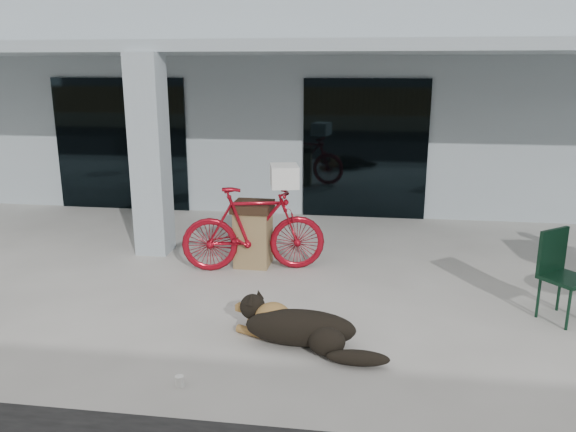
% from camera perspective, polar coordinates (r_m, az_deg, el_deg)
% --- Properties ---
extents(ground, '(80.00, 80.00, 0.00)m').
position_cam_1_polar(ground, '(6.91, -8.36, -10.11)').
color(ground, '#B9B5AE').
rests_on(ground, ground).
extents(building, '(22.00, 7.00, 4.50)m').
position_cam_1_polar(building, '(14.63, 0.84, 12.33)').
color(building, '#9DABB2').
rests_on(building, ground).
extents(storefront_glass_left, '(2.80, 0.06, 2.70)m').
position_cam_1_polar(storefront_glass_left, '(12.18, -16.61, 6.95)').
color(storefront_glass_left, black).
rests_on(storefront_glass_left, ground).
extents(storefront_glass_right, '(2.40, 0.06, 2.70)m').
position_cam_1_polar(storefront_glass_right, '(11.08, 7.80, 6.70)').
color(storefront_glass_right, black).
rests_on(storefront_glass_right, ground).
extents(column, '(0.50, 0.50, 3.12)m').
position_cam_1_polar(column, '(9.05, -13.83, 5.93)').
color(column, '#9DABB2').
rests_on(column, ground).
extents(overhang, '(22.00, 2.80, 0.18)m').
position_cam_1_polar(overhang, '(9.78, -2.95, 16.67)').
color(overhang, '#9DABB2').
rests_on(overhang, column).
extents(bicycle, '(2.16, 1.03, 1.25)m').
position_cam_1_polar(bicycle, '(8.17, -3.51, -1.33)').
color(bicycle, maroon).
rests_on(bicycle, ground).
extents(laundry_basket, '(0.49, 0.59, 0.31)m').
position_cam_1_polar(laundry_basket, '(8.00, -0.37, 4.10)').
color(laundry_basket, white).
rests_on(laundry_basket, bicycle).
extents(dog, '(1.45, 0.95, 0.46)m').
position_cam_1_polar(dog, '(6.10, 1.27, -11.08)').
color(dog, black).
rests_on(dog, ground).
extents(cup_near_dog, '(0.09, 0.09, 0.10)m').
position_cam_1_polar(cup_near_dog, '(5.58, -10.97, -16.14)').
color(cup_near_dog, white).
rests_on(cup_near_dog, ground).
extents(cafe_chair_far_a, '(0.71, 0.71, 1.07)m').
position_cam_1_polar(cafe_chair_far_a, '(7.32, 26.45, -5.61)').
color(cafe_chair_far_a, black).
rests_on(cafe_chair_far_a, ground).
extents(trash_receptacle, '(0.58, 0.58, 0.97)m').
position_cam_1_polar(trash_receptacle, '(8.42, -3.56, -1.82)').
color(trash_receptacle, olive).
rests_on(trash_receptacle, ground).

